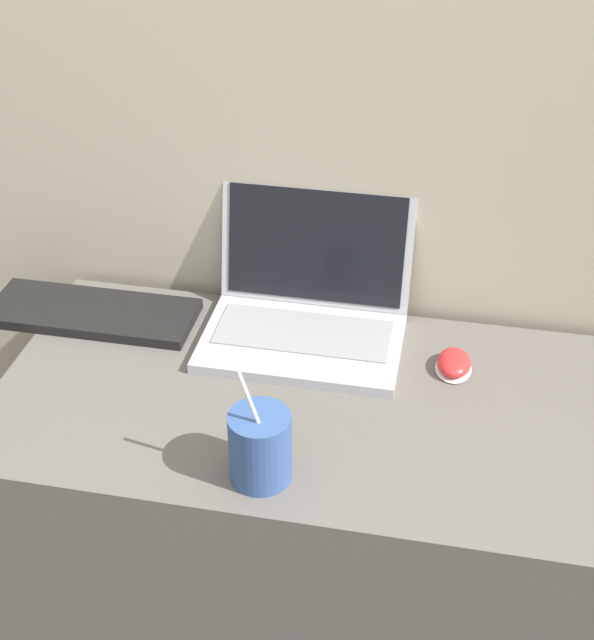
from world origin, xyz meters
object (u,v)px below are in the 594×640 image
object	(u,v)px
drink_cup	(260,446)
computer_mouse	(454,364)
external_keyboard	(92,313)
laptop	(307,306)

from	to	relation	value
drink_cup	computer_mouse	size ratio (longest dim) A/B	2.41
external_keyboard	computer_mouse	bearing A→B (deg)	-2.66
drink_cup	computer_mouse	world-z (taller)	drink_cup
drink_cup	computer_mouse	distance (m)	0.42
external_keyboard	drink_cup	bearing A→B (deg)	-40.57
laptop	computer_mouse	world-z (taller)	laptop
computer_mouse	drink_cup	bearing A→B (deg)	-130.33
drink_cup	laptop	bearing A→B (deg)	90.34
laptop	external_keyboard	distance (m)	0.41
laptop	drink_cup	bearing A→B (deg)	-89.66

